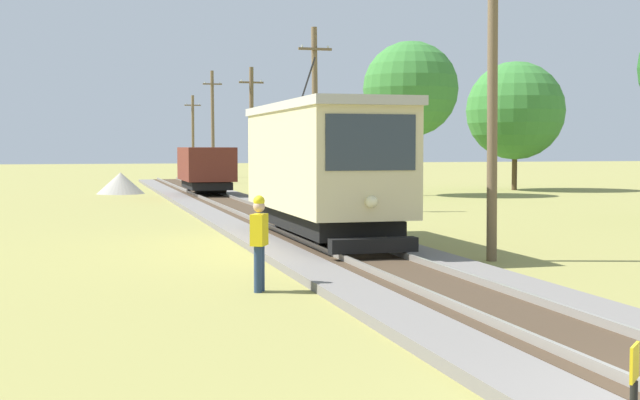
# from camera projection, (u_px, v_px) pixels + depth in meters

# --- Properties ---
(red_tram) EXTENTS (2.60, 8.54, 4.79)m
(red_tram) POSITION_uv_depth(u_px,v_px,m) (323.00, 165.00, 23.00)
(red_tram) COLOR beige
(red_tram) RESTS_ON rail_right
(freight_car) EXTENTS (2.40, 5.20, 2.31)m
(freight_car) POSITION_uv_depth(u_px,v_px,m) (206.00, 168.00, 44.71)
(freight_car) COLOR maroon
(freight_car) RESTS_ON rail_right
(utility_pole_near_tram) EXTENTS (1.40, 0.37, 8.37)m
(utility_pole_near_tram) POSITION_uv_depth(u_px,v_px,m) (493.00, 77.00, 20.06)
(utility_pole_near_tram) COLOR brown
(utility_pole_near_tram) RESTS_ON ground
(utility_pole_mid) EXTENTS (1.40, 0.55, 7.55)m
(utility_pole_mid) POSITION_uv_depth(u_px,v_px,m) (315.00, 117.00, 35.36)
(utility_pole_mid) COLOR brown
(utility_pole_mid) RESTS_ON ground
(utility_pole_far) EXTENTS (1.40, 0.33, 7.12)m
(utility_pole_far) POSITION_uv_depth(u_px,v_px,m) (251.00, 129.00, 48.65)
(utility_pole_far) COLOR brown
(utility_pole_far) RESTS_ON ground
(utility_pole_distant) EXTENTS (1.40, 0.62, 8.19)m
(utility_pole_distant) POSITION_uv_depth(u_px,v_px,m) (213.00, 126.00, 63.01)
(utility_pole_distant) COLOR brown
(utility_pole_distant) RESTS_ON ground
(utility_pole_horizon) EXTENTS (1.40, 0.33, 7.05)m
(utility_pole_horizon) POSITION_uv_depth(u_px,v_px,m) (193.00, 135.00, 74.34)
(utility_pole_horizon) COLOR brown
(utility_pole_horizon) RESTS_ON ground
(gravel_pile) EXTENTS (2.69, 2.69, 1.21)m
(gravel_pile) POSITION_uv_depth(u_px,v_px,m) (121.00, 183.00, 48.88)
(gravel_pile) COLOR #9E998E
(gravel_pile) RESTS_ON ground
(track_worker) EXTENTS (0.40, 0.45, 1.78)m
(track_worker) POSITION_uv_depth(u_px,v_px,m) (259.00, 239.00, 15.88)
(track_worker) COLOR navy
(track_worker) RESTS_ON ground
(tree_left_near) EXTENTS (5.98, 5.98, 7.84)m
(tree_left_near) POSITION_uv_depth(u_px,v_px,m) (515.00, 111.00, 52.66)
(tree_left_near) COLOR #4C3823
(tree_left_near) RESTS_ON ground
(tree_left_far) EXTENTS (5.18, 5.18, 8.38)m
(tree_left_far) POSITION_uv_depth(u_px,v_px,m) (411.00, 89.00, 46.88)
(tree_left_far) COLOR #4C3823
(tree_left_far) RESTS_ON ground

